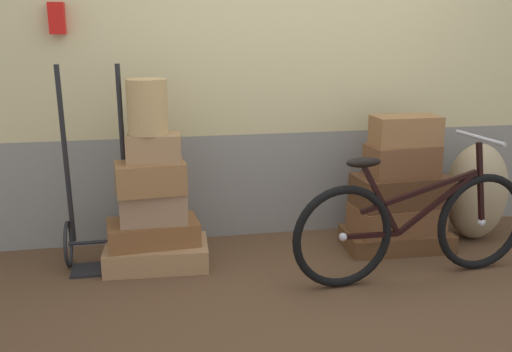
% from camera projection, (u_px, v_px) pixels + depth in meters
% --- Properties ---
extents(ground, '(9.66, 5.20, 0.06)m').
position_uv_depth(ground, '(318.00, 275.00, 3.70)').
color(ground, '#513823').
extents(station_building, '(7.66, 0.74, 2.47)m').
position_uv_depth(station_building, '(290.00, 68.00, 4.18)').
color(station_building, gray).
rests_on(station_building, ground).
extents(suitcase_0, '(0.69, 0.44, 0.15)m').
position_uv_depth(suitcase_0, '(157.00, 254.00, 3.76)').
color(suitcase_0, '#9E754C').
rests_on(suitcase_0, ground).
extents(suitcase_1, '(0.61, 0.38, 0.15)m').
position_uv_depth(suitcase_1, '(153.00, 232.00, 3.74)').
color(suitcase_1, brown).
rests_on(suitcase_1, suitcase_0).
extents(suitcase_2, '(0.43, 0.26, 0.21)m').
position_uv_depth(suitcase_2, '(154.00, 206.00, 3.69)').
color(suitcase_2, '#937051').
rests_on(suitcase_2, suitcase_1).
extents(suitcase_3, '(0.46, 0.30, 0.20)m').
position_uv_depth(suitcase_3, '(150.00, 178.00, 3.60)').
color(suitcase_3, olive).
rests_on(suitcase_3, suitcase_2).
extents(suitcase_4, '(0.35, 0.23, 0.18)m').
position_uv_depth(suitcase_4, '(154.00, 148.00, 3.57)').
color(suitcase_4, '#9E754C').
rests_on(suitcase_4, suitcase_3).
extents(suitcase_5, '(0.76, 0.44, 0.13)m').
position_uv_depth(suitcase_5, '(396.00, 239.00, 4.08)').
color(suitcase_5, brown).
rests_on(suitcase_5, ground).
extents(suitcase_6, '(0.65, 0.40, 0.19)m').
position_uv_depth(suitcase_6, '(396.00, 218.00, 4.02)').
color(suitcase_6, brown).
rests_on(suitcase_6, suitcase_5).
extents(suitcase_7, '(0.67, 0.38, 0.22)m').
position_uv_depth(suitcase_7, '(400.00, 190.00, 3.99)').
color(suitcase_7, '#4C2D19').
rests_on(suitcase_7, suitcase_6).
extents(suitcase_8, '(0.50, 0.30, 0.21)m').
position_uv_depth(suitcase_8, '(402.00, 160.00, 3.94)').
color(suitcase_8, brown).
rests_on(suitcase_8, suitcase_7).
extents(suitcase_9, '(0.45, 0.24, 0.20)m').
position_uv_depth(suitcase_9, '(406.00, 130.00, 3.91)').
color(suitcase_9, olive).
rests_on(suitcase_9, suitcase_8).
extents(wicker_basket, '(0.25, 0.25, 0.34)m').
position_uv_depth(wicker_basket, '(147.00, 107.00, 3.51)').
color(wicker_basket, tan).
rests_on(wicker_basket, suitcase_4).
extents(luggage_trolley, '(0.44, 0.37, 1.32)m').
position_uv_depth(luggage_trolley, '(99.00, 223.00, 3.72)').
color(luggage_trolley, black).
rests_on(luggage_trolley, ground).
extents(burlap_sack, '(0.46, 0.39, 0.72)m').
position_uv_depth(burlap_sack, '(476.00, 192.00, 4.19)').
color(burlap_sack, '#9E8966').
rests_on(burlap_sack, ground).
extents(bicycle, '(1.61, 0.46, 0.89)m').
position_uv_depth(bicycle, '(414.00, 226.00, 3.52)').
color(bicycle, black).
rests_on(bicycle, ground).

